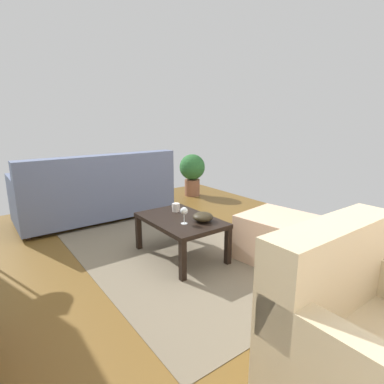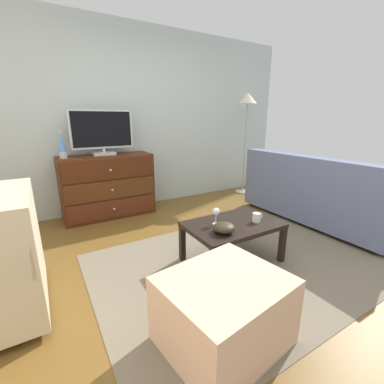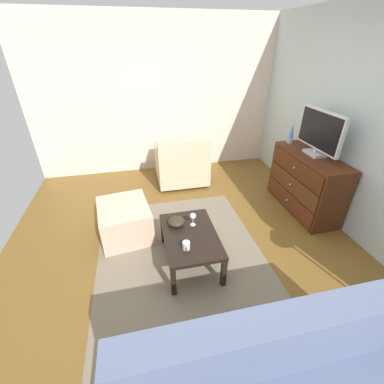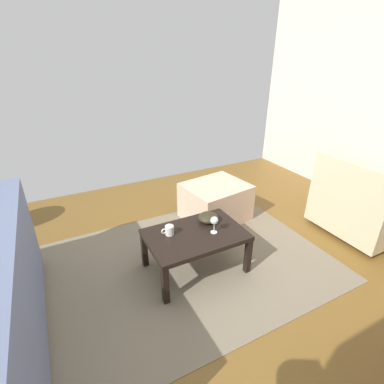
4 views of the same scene
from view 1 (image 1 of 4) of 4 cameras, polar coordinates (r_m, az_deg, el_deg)
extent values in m
cube|color=brown|center=(2.94, -1.80, -13.91)|extent=(5.44, 4.58, 0.05)
cube|color=#766A56|center=(3.17, -0.87, -11.11)|extent=(2.60, 1.90, 0.01)
cube|color=black|center=(2.61, -1.75, -12.69)|extent=(0.05, 0.05, 0.35)
cube|color=black|center=(3.25, -9.87, -7.45)|extent=(0.05, 0.05, 0.35)
cube|color=black|center=(2.90, 6.68, -9.95)|extent=(0.05, 0.05, 0.35)
cube|color=black|center=(3.49, -2.34, -5.75)|extent=(0.05, 0.05, 0.35)
cube|color=black|center=(2.97, -2.12, -5.23)|extent=(0.86, 0.57, 0.04)
cylinder|color=silver|center=(2.82, -1.47, -5.86)|extent=(0.06, 0.06, 0.00)
cylinder|color=silver|center=(2.80, -1.47, -4.96)|extent=(0.01, 0.01, 0.09)
sphere|color=silver|center=(2.78, -1.48, -3.53)|extent=(0.07, 0.07, 0.07)
cylinder|color=silver|center=(3.17, -2.98, -2.86)|extent=(0.08, 0.08, 0.08)
torus|color=silver|center=(3.21, -3.48, -2.58)|extent=(0.05, 0.01, 0.05)
ellipsoid|color=#2E2718|center=(2.87, 2.03, -4.63)|extent=(0.19, 0.19, 0.09)
cylinder|color=#332319|center=(5.08, -8.84, -1.41)|extent=(0.05, 0.05, 0.05)
cylinder|color=#332319|center=(4.58, -29.40, -4.77)|extent=(0.05, 0.05, 0.05)
cylinder|color=#332319|center=(4.50, -4.73, -3.27)|extent=(0.05, 0.05, 0.05)
cylinder|color=#332319|center=(3.92, -28.05, -7.50)|extent=(0.05, 0.05, 0.05)
cube|color=slate|center=(4.37, -17.37, -1.28)|extent=(0.85, 1.97, 0.41)
cube|color=slate|center=(3.98, -16.24, 3.53)|extent=(0.20, 1.97, 0.43)
cube|color=slate|center=(4.68, -6.88, 4.01)|extent=(0.81, 0.12, 0.20)
cube|color=slate|center=(4.11, -29.90, 0.92)|extent=(0.81, 0.12, 0.20)
cylinder|color=#376287|center=(4.64, -16.10, 3.24)|extent=(0.16, 0.40, 0.16)
cylinder|color=#332319|center=(2.22, 26.89, -24.12)|extent=(0.05, 0.05, 0.05)
cube|color=beige|center=(1.63, 24.32, -12.49)|extent=(0.20, 0.84, 0.44)
cube|color=beige|center=(1.30, 27.65, -26.23)|extent=(0.76, 0.12, 0.20)
cube|color=beige|center=(3.05, 16.13, -8.34)|extent=(0.77, 0.69, 0.44)
cylinder|color=brown|center=(5.38, 0.04, 0.87)|extent=(0.26, 0.26, 0.28)
sphere|color=#2D6B33|center=(5.31, 0.04, 4.66)|extent=(0.44, 0.44, 0.44)
camera|label=2|loc=(3.41, 39.70, 10.45)|focal=24.12mm
camera|label=3|loc=(4.91, -12.48, 23.12)|focal=23.76mm
camera|label=4|loc=(3.37, -43.67, 18.42)|focal=26.97mm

